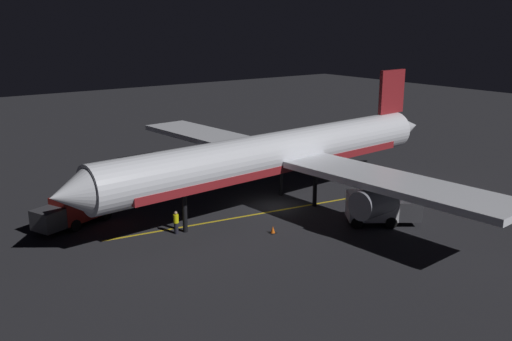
# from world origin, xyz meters

# --- Properties ---
(ground_plane) EXTENTS (180.00, 180.00, 0.20)m
(ground_plane) POSITION_xyz_m (0.00, 0.00, -0.10)
(ground_plane) COLOR #222227
(apron_guide_stripe) EXTENTS (3.55, 21.78, 0.01)m
(apron_guide_stripe) POSITION_xyz_m (-0.41, 4.00, 0.00)
(apron_guide_stripe) COLOR gold
(apron_guide_stripe) RESTS_ON ground_plane
(airliner) EXTENTS (40.11, 39.46, 10.69)m
(airliner) POSITION_xyz_m (0.05, -0.63, 4.46)
(airliner) COLOR silver
(airliner) RESTS_ON ground_plane
(baggage_truck) EXTENTS (4.18, 6.56, 2.42)m
(baggage_truck) POSITION_xyz_m (5.60, 15.17, 1.26)
(baggage_truck) COLOR maroon
(baggage_truck) RESTS_ON ground_plane
(catering_truck) EXTENTS (4.94, 5.69, 2.50)m
(catering_truck) POSITION_xyz_m (-8.14, -3.88, 1.27)
(catering_truck) COLOR silver
(catering_truck) RESTS_ON ground_plane
(ground_crew_worker) EXTENTS (0.40, 0.40, 1.74)m
(ground_crew_worker) POSITION_xyz_m (-0.61, 9.82, 0.89)
(ground_crew_worker) COLOR black
(ground_crew_worker) RESTS_ON ground_plane
(traffic_cone_near_left) EXTENTS (0.50, 0.50, 0.55)m
(traffic_cone_near_left) POSITION_xyz_m (6.74, 9.61, 0.25)
(traffic_cone_near_left) COLOR #EA590F
(traffic_cone_near_left) RESTS_ON ground_plane
(traffic_cone_near_right) EXTENTS (0.50, 0.50, 0.55)m
(traffic_cone_near_right) POSITION_xyz_m (-4.80, 3.99, 0.25)
(traffic_cone_near_right) COLOR #EA590F
(traffic_cone_near_right) RESTS_ON ground_plane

